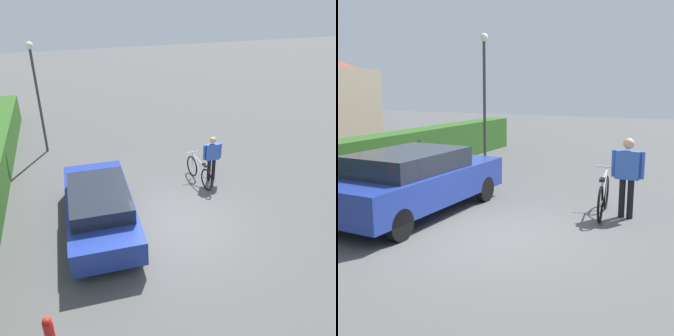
% 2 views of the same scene
% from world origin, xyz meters
% --- Properties ---
extents(ground_plane, '(60.00, 60.00, 0.00)m').
position_xyz_m(ground_plane, '(0.00, 0.00, 0.00)').
color(ground_plane, '#4D4D4D').
extents(parked_car_near, '(4.53, 1.93, 1.39)m').
position_xyz_m(parked_car_near, '(0.50, 2.19, 0.74)').
color(parked_car_near, navy).
rests_on(parked_car_near, ground).
extents(bicycle, '(1.84, 0.50, 0.97)m').
position_xyz_m(bicycle, '(2.15, -1.50, 0.41)').
color(bicycle, black).
rests_on(bicycle, ground).
extents(person_rider, '(0.23, 0.68, 1.68)m').
position_xyz_m(person_rider, '(2.18, -1.97, 0.99)').
color(person_rider, black).
rests_on(person_rider, ground).
extents(street_lamp, '(0.28, 0.28, 4.42)m').
position_xyz_m(street_lamp, '(6.41, 3.70, 2.84)').
color(street_lamp, '#38383D').
rests_on(street_lamp, ground).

